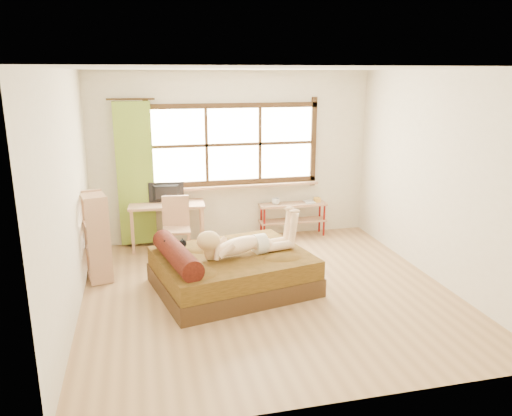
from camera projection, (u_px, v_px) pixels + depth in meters
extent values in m
plane|color=#9E754C|center=(268.00, 292.00, 6.26)|extent=(4.50, 4.50, 0.00)
plane|color=white|center=(269.00, 68.00, 5.55)|extent=(4.50, 4.50, 0.00)
plane|color=silver|center=(233.00, 157.00, 8.02)|extent=(4.50, 0.00, 4.50)
plane|color=silver|center=(343.00, 250.00, 3.79)|extent=(4.50, 0.00, 4.50)
plane|color=silver|center=(68.00, 197.00, 5.41)|extent=(0.00, 4.50, 4.50)
plane|color=silver|center=(438.00, 178.00, 6.40)|extent=(0.00, 4.50, 4.50)
cube|color=#FFEDBF|center=(233.00, 144.00, 7.96)|extent=(2.60, 0.01, 1.30)
cube|color=tan|center=(235.00, 186.00, 8.07)|extent=(2.80, 0.16, 0.04)
cube|color=olive|center=(135.00, 175.00, 7.62)|extent=(0.55, 0.10, 2.20)
cube|color=#31230E|center=(233.00, 280.00, 6.33)|extent=(2.12, 1.83, 0.23)
cube|color=#36280C|center=(233.00, 263.00, 6.27)|extent=(2.07, 1.80, 0.23)
cylinder|color=black|center=(177.00, 254.00, 5.92)|extent=(0.52, 1.28, 0.26)
cube|color=tan|center=(167.00, 205.00, 7.66)|extent=(1.18, 0.60, 0.04)
cube|color=tan|center=(133.00, 232.00, 7.48)|extent=(0.05, 0.05, 0.69)
cube|color=tan|center=(202.00, 229.00, 7.64)|extent=(0.05, 0.05, 0.69)
cube|color=tan|center=(134.00, 224.00, 7.87)|extent=(0.05, 0.05, 0.69)
cube|color=tan|center=(201.00, 221.00, 8.04)|extent=(0.05, 0.05, 0.69)
imported|color=black|center=(166.00, 193.00, 7.67)|extent=(0.54, 0.11, 0.31)
cube|color=tan|center=(177.00, 230.00, 7.34)|extent=(0.43, 0.43, 0.04)
cube|color=tan|center=(176.00, 211.00, 7.44)|extent=(0.40, 0.07, 0.46)
cube|color=tan|center=(165.00, 249.00, 7.20)|extent=(0.04, 0.04, 0.40)
cube|color=tan|center=(189.00, 247.00, 7.26)|extent=(0.04, 0.04, 0.40)
cube|color=tan|center=(166.00, 241.00, 7.53)|extent=(0.04, 0.04, 0.40)
cube|color=tan|center=(188.00, 240.00, 7.58)|extent=(0.04, 0.04, 0.40)
cube|color=tan|center=(293.00, 204.00, 8.27)|extent=(1.13, 0.29, 0.04)
cube|color=tan|center=(293.00, 221.00, 8.35)|extent=(1.13, 0.29, 0.03)
cylinder|color=maroon|center=(264.00, 223.00, 8.13)|extent=(0.03, 0.03, 0.56)
cylinder|color=maroon|center=(324.00, 220.00, 8.34)|extent=(0.03, 0.03, 0.56)
cylinder|color=maroon|center=(261.00, 220.00, 8.34)|extent=(0.03, 0.03, 0.56)
cylinder|color=maroon|center=(320.00, 216.00, 8.55)|extent=(0.03, 0.03, 0.56)
cube|color=gold|center=(317.00, 200.00, 8.35)|extent=(0.09, 0.09, 0.07)
imported|color=gray|center=(276.00, 201.00, 8.19)|extent=(0.13, 0.13, 0.10)
imported|color=gray|center=(304.00, 202.00, 8.31)|extent=(0.17, 0.23, 0.02)
cube|color=tan|center=(100.00, 275.00, 6.65)|extent=(0.38, 0.52, 0.03)
cube|color=tan|center=(98.00, 250.00, 6.56)|extent=(0.38, 0.52, 0.03)
cube|color=tan|center=(95.00, 223.00, 6.47)|extent=(0.38, 0.52, 0.03)
cube|color=tan|center=(93.00, 197.00, 6.37)|extent=(0.38, 0.52, 0.03)
cube|color=tan|center=(99.00, 242.00, 6.31)|extent=(0.28, 0.09, 1.15)
cube|color=tan|center=(94.00, 232.00, 6.72)|extent=(0.28, 0.09, 1.15)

